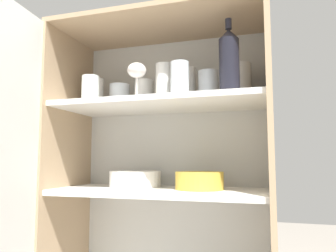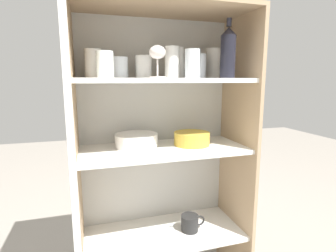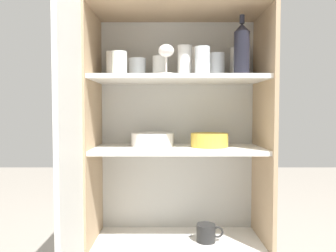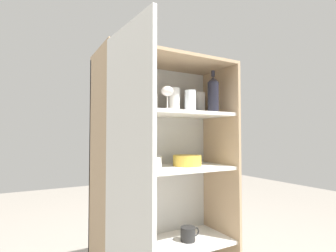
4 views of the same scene
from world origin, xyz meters
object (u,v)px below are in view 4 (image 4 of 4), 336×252
Objects in this scene: plate_stack_white at (144,162)px; coffee_mug_primary at (188,234)px; wine_bottle at (213,94)px; mixing_bowl_large at (187,160)px.

coffee_mug_primary is at bearing -16.62° from plate_stack_white.
coffee_mug_primary is at bearing 154.17° from wine_bottle.
plate_stack_white is 1.17× the size of mixing_bowl_large.
plate_stack_white is at bearing 170.87° from mixing_bowl_large.
plate_stack_white is at bearing 159.96° from wine_bottle.
wine_bottle is 0.58m from plate_stack_white.
plate_stack_white is 0.27m from mixing_bowl_large.
coffee_mug_primary is (-0.14, 0.07, -0.83)m from wine_bottle.
mixing_bowl_large reaches higher than coffee_mug_primary.
plate_stack_white is 1.63× the size of coffee_mug_primary.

